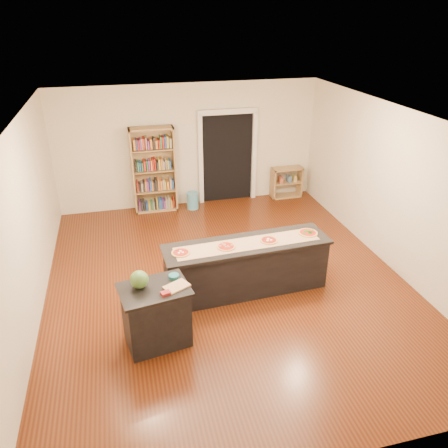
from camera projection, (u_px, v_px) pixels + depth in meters
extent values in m
cube|color=beige|center=(227.00, 207.00, 6.93)|extent=(6.00, 7.00, 2.80)
cube|color=#55250E|center=(227.00, 280.00, 7.55)|extent=(6.00, 7.00, 0.01)
cube|color=white|center=(227.00, 119.00, 6.31)|extent=(6.00, 7.00, 0.01)
cube|color=black|center=(227.00, 158.00, 10.31)|extent=(1.20, 0.02, 2.10)
cube|color=silver|center=(201.00, 161.00, 10.13)|extent=(0.10, 0.08, 2.10)
cube|color=silver|center=(254.00, 157.00, 10.41)|extent=(0.10, 0.08, 2.10)
cube|color=silver|center=(228.00, 112.00, 9.78)|extent=(1.40, 0.08, 0.12)
cube|color=black|center=(246.00, 268.00, 7.13)|extent=(2.61, 0.65, 0.84)
cube|color=black|center=(247.00, 244.00, 6.93)|extent=(2.69, 0.73, 0.05)
cube|color=black|center=(156.00, 317.00, 5.99)|extent=(0.84, 0.59, 0.87)
cube|color=black|center=(154.00, 289.00, 5.79)|extent=(0.92, 0.67, 0.04)
cube|color=#A98652|center=(154.00, 170.00, 9.78)|extent=(0.97, 0.34, 1.94)
cube|color=#A98652|center=(286.00, 182.00, 10.75)|extent=(0.75, 0.32, 0.75)
cylinder|color=#4E96AF|center=(193.00, 200.00, 10.19)|extent=(0.27, 0.27, 0.40)
cube|color=tan|center=(248.00, 244.00, 6.90)|extent=(2.35, 0.54, 0.00)
sphere|color=#144214|center=(139.00, 280.00, 5.74)|extent=(0.24, 0.24, 0.24)
cube|color=tan|center=(177.00, 286.00, 5.80)|extent=(0.39, 0.34, 0.02)
cube|color=maroon|center=(166.00, 293.00, 5.64)|extent=(0.14, 0.12, 0.04)
cylinder|color=#195966|center=(174.00, 277.00, 5.98)|extent=(0.14, 0.14, 0.05)
cylinder|color=#B87E47|center=(181.00, 253.00, 6.63)|extent=(0.27, 0.27, 0.02)
cylinder|color=#A5190C|center=(181.00, 252.00, 6.63)|extent=(0.22, 0.22, 0.00)
cylinder|color=#B87E47|center=(226.00, 247.00, 6.80)|extent=(0.30, 0.30, 0.02)
cylinder|color=#A5190C|center=(226.00, 246.00, 6.79)|extent=(0.25, 0.25, 0.00)
cylinder|color=#B87E47|center=(269.00, 240.00, 6.98)|extent=(0.28, 0.28, 0.02)
cylinder|color=#A5190C|center=(269.00, 240.00, 6.98)|extent=(0.23, 0.23, 0.00)
cylinder|color=#B87E47|center=(308.00, 233.00, 7.21)|extent=(0.31, 0.31, 0.02)
cylinder|color=#A5190C|center=(308.00, 232.00, 7.21)|extent=(0.25, 0.25, 0.00)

